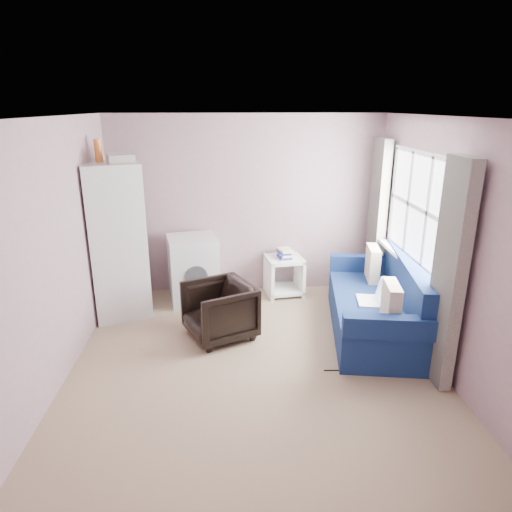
{
  "coord_description": "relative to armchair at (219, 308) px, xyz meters",
  "views": [
    {
      "loc": [
        -0.22,
        -4.21,
        2.6
      ],
      "look_at": [
        0.05,
        0.6,
        1.0
      ],
      "focal_mm": 32.0,
      "sensor_mm": 36.0,
      "label": 1
    }
  ],
  "objects": [
    {
      "name": "room",
      "position": [
        0.4,
        -0.62,
        0.89
      ],
      "size": [
        3.84,
        4.24,
        2.54
      ],
      "color": "#9B8065",
      "rests_on": "ground"
    },
    {
      "name": "armchair",
      "position": [
        0.0,
        0.0,
        0.0
      ],
      "size": [
        0.9,
        0.92,
        0.73
      ],
      "primitive_type": "imported",
      "rotation": [
        0.0,
        0.0,
        -1.13
      ],
      "color": "black",
      "rests_on": "ground"
    },
    {
      "name": "fridge",
      "position": [
        -1.29,
        0.72,
        0.63
      ],
      "size": [
        0.86,
        0.86,
        2.22
      ],
      "rotation": [
        0.0,
        0.0,
        0.36
      ],
      "color": "silver",
      "rests_on": "ground"
    },
    {
      "name": "washing_machine",
      "position": [
        -0.38,
        1.1,
        0.11
      ],
      "size": [
        0.76,
        0.76,
        0.91
      ],
      "rotation": [
        0.0,
        0.0,
        0.21
      ],
      "color": "silver",
      "rests_on": "ground"
    },
    {
      "name": "side_table",
      "position": [
        0.9,
        1.24,
        -0.05
      ],
      "size": [
        0.57,
        0.57,
        0.68
      ],
      "rotation": [
        0.0,
        0.0,
        0.16
      ],
      "color": "white",
      "rests_on": "ground"
    },
    {
      "name": "sofa",
      "position": [
        1.89,
        0.0,
        -0.03
      ],
      "size": [
        1.22,
        2.16,
        0.91
      ],
      "rotation": [
        0.0,
        0.0,
        -0.15
      ],
      "color": "navy",
      "rests_on": "ground"
    },
    {
      "name": "window_dressing",
      "position": [
        2.16,
        0.07,
        0.74
      ],
      "size": [
        0.17,
        2.62,
        2.18
      ],
      "color": "white",
      "rests_on": "ground"
    },
    {
      "name": "floor_cables",
      "position": [
        1.34,
        -0.78,
        -0.36
      ],
      "size": [
        0.5,
        0.19,
        0.01
      ],
      "rotation": [
        0.0,
        0.0,
        0.31
      ],
      "color": "black",
      "rests_on": "ground"
    }
  ]
}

